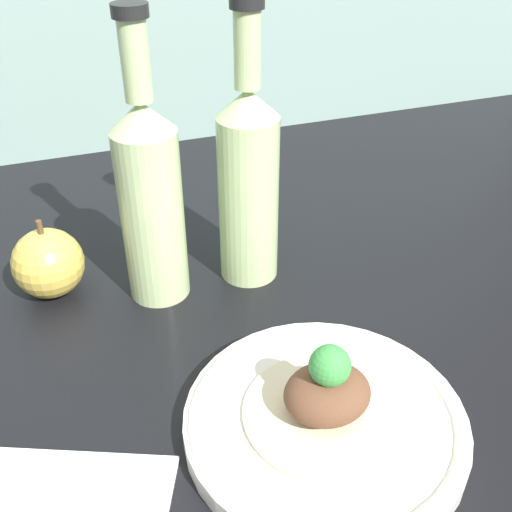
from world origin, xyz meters
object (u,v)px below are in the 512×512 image
cider_bottle_right (248,180)px  apple (48,263)px  plated_food (327,395)px  plate (325,420)px  cider_bottle_left (150,196)px

cider_bottle_right → apple: bearing=170.1°
plated_food → plate: bearing=135.0°
apple → cider_bottle_right: bearing=-9.9°
cider_bottle_left → apple: 14.76cm
cider_bottle_right → apple: 24.25cm
plate → plated_food: 3.10cm
plated_food → cider_bottle_right: cider_bottle_right is taller
plate → apple: apple is taller
plate → cider_bottle_right: bearing=85.7°
cider_bottle_left → apple: cider_bottle_left is taller
plate → cider_bottle_right: 27.33cm
apple → plate: bearing=-54.5°
cider_bottle_left → apple: size_ratio=3.30×
plate → cider_bottle_left: bearing=109.8°
plated_food → cider_bottle_left: 27.67cm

